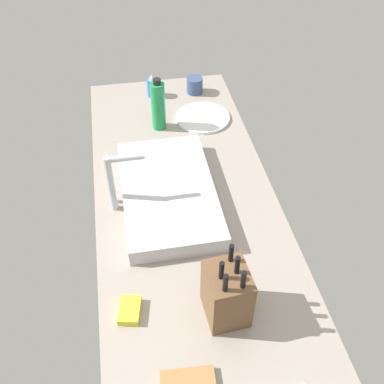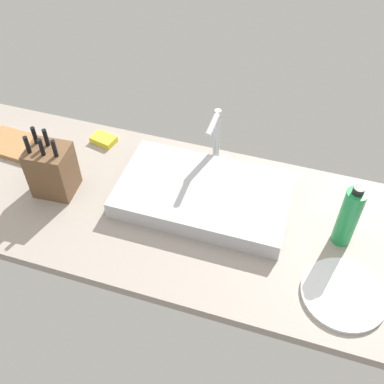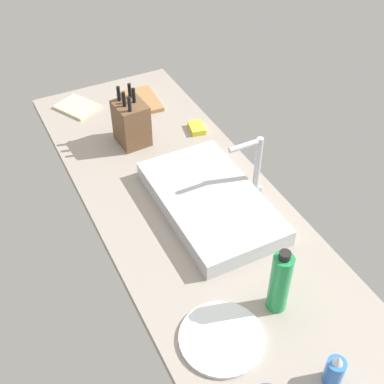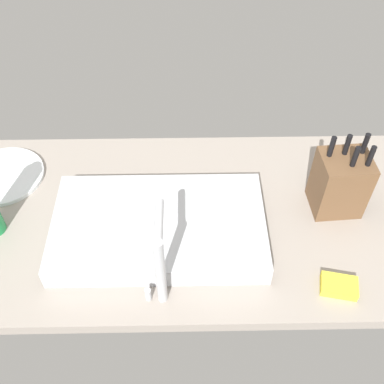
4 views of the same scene
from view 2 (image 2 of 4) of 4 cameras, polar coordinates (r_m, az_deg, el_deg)
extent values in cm
cube|color=gray|center=(157.24, -1.90, -2.58)|extent=(186.80, 66.60, 3.50)
cube|color=#B7BABF|center=(156.02, 1.44, -0.37)|extent=(56.77, 32.99, 6.31)
cylinder|color=#B7BABF|center=(164.16, 3.02, 6.63)|extent=(2.40, 2.40, 23.48)
cylinder|color=#B7BABF|center=(152.73, 2.56, 8.28)|extent=(2.00, 12.28, 2.00)
cylinder|color=#B7BABF|center=(170.05, 4.04, 3.89)|extent=(1.60, 1.60, 4.00)
cube|color=brown|center=(162.53, -16.64, 2.58)|extent=(14.15, 12.60, 18.23)
cylinder|color=black|center=(155.31, -19.44, 5.45)|extent=(1.49, 1.49, 6.21)
cylinder|color=black|center=(158.19, -18.63, 6.57)|extent=(1.49, 1.49, 6.21)
cylinder|color=black|center=(153.05, -17.88, 5.23)|extent=(1.49, 1.49, 6.21)
cylinder|color=black|center=(156.21, -17.37, 6.35)|extent=(1.49, 1.49, 6.21)
cylinder|color=black|center=(151.37, -16.41, 5.11)|extent=(1.49, 1.49, 6.21)
cube|color=#9E7042|center=(189.89, -20.82, 5.41)|extent=(22.80, 15.73, 1.80)
cylinder|color=#1E8E47|center=(147.28, 18.52, -2.96)|extent=(6.09, 6.09, 21.42)
cylinder|color=black|center=(138.92, 19.65, 0.19)|extent=(3.35, 3.35, 2.20)
cylinder|color=white|center=(143.10, 17.99, -11.72)|extent=(24.36, 24.36, 1.20)
cube|color=yellow|center=(182.55, -10.71, 6.31)|extent=(10.06, 7.75, 2.40)
camera|label=1|loc=(1.86, -45.12, 36.94)|focal=42.41mm
camera|label=3|loc=(0.94, 90.04, 7.72)|focal=47.44mm
camera|label=4|loc=(1.83, 8.46, 41.76)|focal=43.34mm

